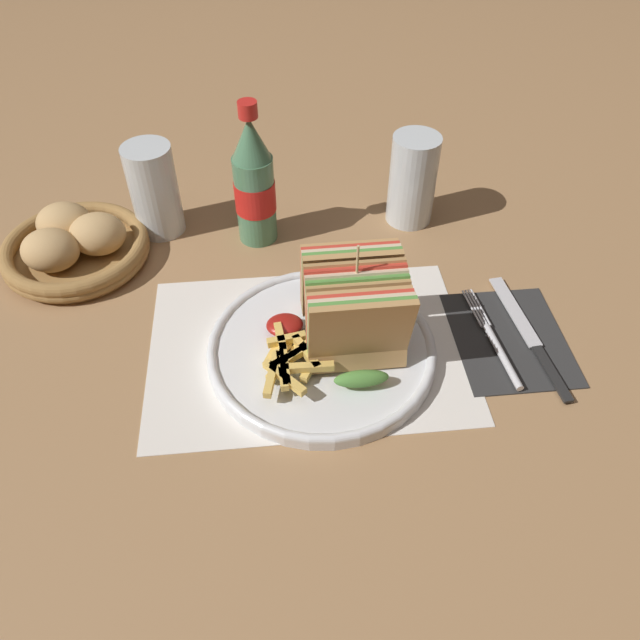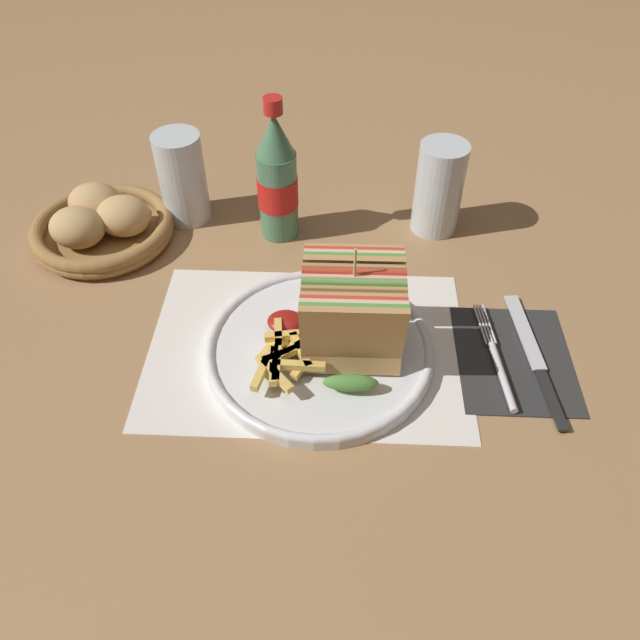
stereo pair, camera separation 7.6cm
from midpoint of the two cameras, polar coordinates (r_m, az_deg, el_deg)
ground_plane at (r=0.79m, az=3.36°, el=-2.15°), size 4.00×4.00×0.00m
placemat at (r=0.78m, az=1.63°, el=-2.57°), size 0.39×0.28×0.00m
plate_main at (r=0.76m, az=2.77°, el=-2.78°), size 0.28×0.28×0.02m
club_sandwich at (r=0.72m, az=5.97°, el=0.54°), size 0.12×0.16×0.15m
fries_pile at (r=0.73m, az=-0.28°, el=-3.38°), size 0.08×0.11×0.02m
ketchup_blob at (r=0.77m, az=-0.37°, el=-0.28°), size 0.05×0.04×0.02m
napkin at (r=0.81m, az=19.89°, el=-3.46°), size 0.14×0.17×0.00m
fork at (r=0.79m, az=18.68°, el=-4.03°), size 0.03×0.17×0.01m
knife at (r=0.82m, az=21.64°, el=-3.43°), size 0.04×0.22×0.00m
coke_bottle_near at (r=0.90m, az=-1.50°, el=12.60°), size 0.06×0.06×0.21m
glass_near at (r=0.95m, az=13.12°, el=11.57°), size 0.07×0.07×0.14m
glass_far at (r=0.97m, az=-10.17°, el=12.09°), size 0.07×0.07×0.14m
bread_basket at (r=0.97m, az=-17.24°, el=8.17°), size 0.21×0.21×0.07m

